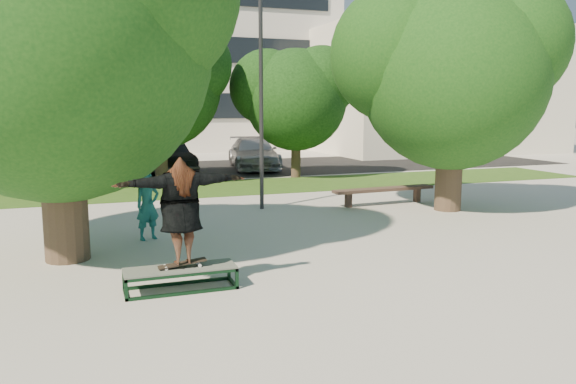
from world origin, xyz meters
name	(u,v)px	position (x,y,z in m)	size (l,w,h in m)	color
ground	(287,253)	(0.00, 0.00, 0.00)	(120.00, 120.00, 0.00)	#9F9C93
grass_strip	(226,188)	(1.00, 9.50, 0.01)	(30.00, 4.00, 0.02)	#244513
asphalt_strip	(173,170)	(0.00, 16.00, 0.01)	(40.00, 8.00, 0.01)	black
tree_left	(49,27)	(-4.29, 1.09, 4.42)	(6.96, 5.95, 7.12)	#38281E
tree_right	(449,66)	(5.92, 3.08, 4.09)	(6.24, 5.33, 6.51)	#38281E
bg_tree_mid	(156,79)	(-1.08, 12.08, 4.02)	(5.76, 4.92, 6.24)	#38281E
bg_tree_right	(294,94)	(4.43, 11.57, 3.49)	(5.04, 4.31, 5.43)	#38281E
lamppost	(261,100)	(1.00, 5.00, 3.15)	(0.25, 0.15, 6.11)	#2D2D30
office_building	(107,34)	(-2.00, 31.98, 8.00)	(30.00, 14.12, 16.00)	silver
side_building	(430,91)	(18.00, 22.00, 4.00)	(15.00, 10.00, 8.00)	silver
grind_box	(181,279)	(-2.41, -1.58, 0.19)	(1.80, 0.60, 0.38)	black
skater_rig	(181,211)	(-2.38, -1.58, 1.31)	(2.16, 0.76, 1.80)	white
bystander	(148,205)	(-2.53, 2.21, 0.78)	(0.57, 0.37, 1.55)	#185D59
bench	(384,190)	(4.72, 4.45, 0.43)	(3.39, 0.66, 0.52)	#443228
car_silver_a	(82,156)	(-3.96, 15.64, 0.81)	(1.91, 4.75, 1.62)	#AAAAAF
car_dark	(166,158)	(-0.50, 14.43, 0.74)	(1.56, 4.47, 1.47)	black
car_grey	(138,154)	(-1.51, 16.31, 0.76)	(2.53, 5.49, 1.53)	#5D5D62
car_silver_b	(253,153)	(3.77, 15.35, 0.74)	(2.07, 5.10, 1.48)	#9F9EA3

